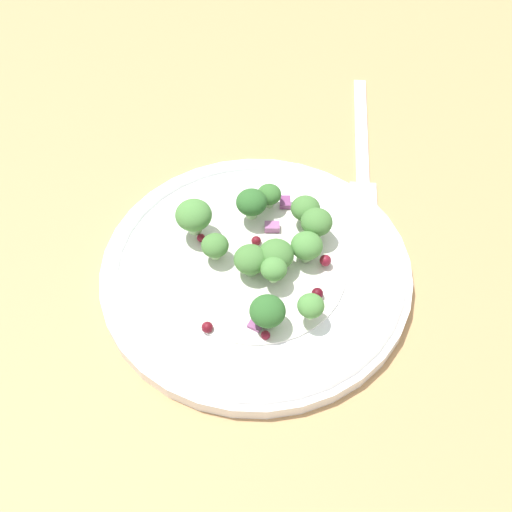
% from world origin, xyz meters
% --- Properties ---
extents(ground_plane, '(1.80, 1.80, 0.02)m').
position_xyz_m(ground_plane, '(0.00, 0.00, -0.01)').
color(ground_plane, tan).
extents(plate, '(0.25, 0.25, 0.02)m').
position_xyz_m(plate, '(0.02, -0.02, 0.01)').
color(plate, white).
rests_on(plate, ground_plane).
extents(dressing_pool, '(0.15, 0.15, 0.00)m').
position_xyz_m(dressing_pool, '(0.02, -0.02, 0.01)').
color(dressing_pool, white).
rests_on(dressing_pool, plate).
extents(broccoli_floret_0, '(0.03, 0.03, 0.03)m').
position_xyz_m(broccoli_floret_0, '(0.00, 0.03, 0.03)').
color(broccoli_floret_0, '#8EB77A').
rests_on(broccoli_floret_0, plate).
extents(broccoli_floret_1, '(0.03, 0.03, 0.03)m').
position_xyz_m(broccoli_floret_1, '(0.02, -0.02, 0.03)').
color(broccoli_floret_1, '#8EB77A').
rests_on(broccoli_floret_1, plate).
extents(broccoli_floret_2, '(0.02, 0.02, 0.02)m').
position_xyz_m(broccoli_floret_2, '(-0.03, 0.02, 0.03)').
color(broccoli_floret_2, '#ADD18E').
rests_on(broccoli_floret_2, plate).
extents(broccoli_floret_3, '(0.02, 0.02, 0.02)m').
position_xyz_m(broccoli_floret_3, '(0.01, -0.09, 0.03)').
color(broccoli_floret_3, '#8EB77A').
rests_on(broccoli_floret_3, plate).
extents(broccoli_floret_4, '(0.02, 0.02, 0.02)m').
position_xyz_m(broccoli_floret_4, '(0.05, -0.03, 0.03)').
color(broccoli_floret_4, '#ADD18E').
rests_on(broccoli_floret_4, plate).
extents(broccoli_floret_5, '(0.03, 0.03, 0.03)m').
position_xyz_m(broccoli_floret_5, '(0.00, -0.02, 0.03)').
color(broccoli_floret_5, '#ADD18E').
rests_on(broccoli_floret_5, plate).
extents(broccoli_floret_6, '(0.03, 0.03, 0.03)m').
position_xyz_m(broccoli_floret_6, '(-0.02, -0.04, 0.03)').
color(broccoli_floret_6, '#9EC684').
rests_on(broccoli_floret_6, plate).
extents(broccoli_floret_7, '(0.03, 0.03, 0.03)m').
position_xyz_m(broccoli_floret_7, '(-0.03, -0.06, 0.03)').
color(broccoli_floret_7, '#8EB77A').
rests_on(broccoli_floret_7, plate).
extents(broccoli_floret_8, '(0.03, 0.03, 0.03)m').
position_xyz_m(broccoli_floret_8, '(0.03, -0.07, 0.03)').
color(broccoli_floret_8, '#8EB77A').
rests_on(broccoli_floret_8, plate).
extents(broccoli_floret_9, '(0.03, 0.03, 0.03)m').
position_xyz_m(broccoli_floret_9, '(0.07, -0.05, 0.04)').
color(broccoli_floret_9, '#8EB77A').
rests_on(broccoli_floret_9, plate).
extents(broccoli_floret_10, '(0.02, 0.02, 0.02)m').
position_xyz_m(broccoli_floret_10, '(-0.00, -0.01, 0.03)').
color(broccoli_floret_10, '#ADD18E').
rests_on(broccoli_floret_10, plate).
extents(broccoli_floret_11, '(0.02, 0.02, 0.02)m').
position_xyz_m(broccoli_floret_11, '(-0.02, -0.07, 0.03)').
color(broccoli_floret_11, '#8EB77A').
rests_on(broccoli_floret_11, plate).
extents(cranberry_0, '(0.01, 0.01, 0.01)m').
position_xyz_m(cranberry_0, '(0.06, -0.04, 0.02)').
color(cranberry_0, maroon).
rests_on(cranberry_0, plate).
extents(cranberry_1, '(0.01, 0.01, 0.01)m').
position_xyz_m(cranberry_1, '(-0.04, -0.00, 0.02)').
color(cranberry_1, '#4C0A14').
rests_on(cranberry_1, plate).
extents(cranberry_2, '(0.01, 0.01, 0.01)m').
position_xyz_m(cranberry_2, '(-0.04, -0.03, 0.02)').
color(cranberry_2, maroon).
rests_on(cranberry_2, plate).
extents(cranberry_3, '(0.01, 0.01, 0.01)m').
position_xyz_m(cranberry_3, '(0.00, 0.04, 0.02)').
color(cranberry_3, maroon).
rests_on(cranberry_3, plate).
extents(cranberry_4, '(0.01, 0.01, 0.01)m').
position_xyz_m(cranberry_4, '(0.04, 0.04, 0.02)').
color(cranberry_4, maroon).
rests_on(cranberry_4, plate).
extents(cranberry_5, '(0.01, 0.01, 0.01)m').
position_xyz_m(cranberry_5, '(0.02, -0.05, 0.02)').
color(cranberry_5, maroon).
rests_on(cranberry_5, plate).
extents(cranberry_6, '(0.01, 0.01, 0.01)m').
position_xyz_m(cranberry_6, '(0.01, -0.03, 0.02)').
color(cranberry_6, maroon).
rests_on(cranberry_6, plate).
extents(onion_bit_0, '(0.01, 0.02, 0.00)m').
position_xyz_m(onion_bit_0, '(0.01, 0.03, 0.01)').
color(onion_bit_0, '#934C84').
rests_on(onion_bit_0, plate).
extents(onion_bit_1, '(0.01, 0.01, 0.00)m').
position_xyz_m(onion_bit_1, '(0.00, -0.09, 0.02)').
color(onion_bit_1, '#843D75').
rests_on(onion_bit_1, plate).
extents(onion_bit_2, '(0.01, 0.01, 0.01)m').
position_xyz_m(onion_bit_2, '(0.01, -0.06, 0.02)').
color(onion_bit_2, '#A35B93').
rests_on(onion_bit_2, plate).
extents(fork, '(0.03, 0.19, 0.01)m').
position_xyz_m(fork, '(-0.06, -0.19, 0.00)').
color(fork, silver).
rests_on(fork, ground_plane).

